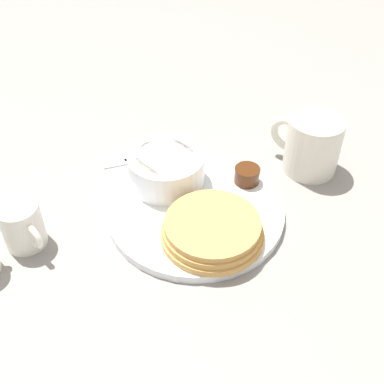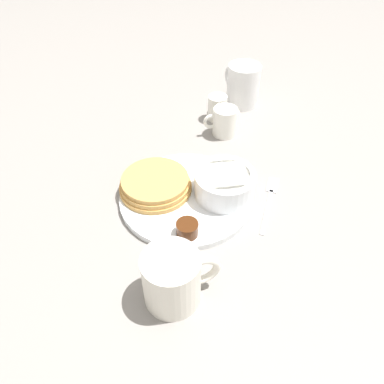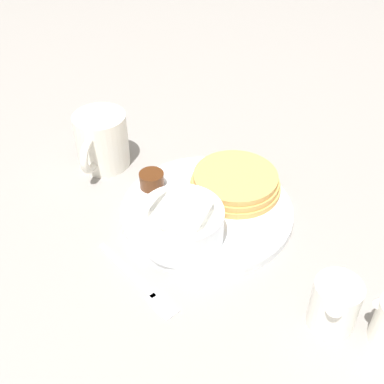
% 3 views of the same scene
% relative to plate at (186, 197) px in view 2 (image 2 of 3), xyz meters
% --- Properties ---
extents(ground_plane, '(4.00, 4.00, 0.00)m').
position_rel_plate_xyz_m(ground_plane, '(0.00, 0.00, -0.01)').
color(ground_plane, gray).
extents(plate, '(0.24, 0.24, 0.01)m').
position_rel_plate_xyz_m(plate, '(0.00, 0.00, 0.00)').
color(plate, white).
rests_on(plate, ground_plane).
extents(pancake_stack, '(0.13, 0.13, 0.03)m').
position_rel_plate_xyz_m(pancake_stack, '(-0.06, 0.00, 0.02)').
color(pancake_stack, tan).
rests_on(pancake_stack, plate).
extents(bowl, '(0.11, 0.11, 0.05)m').
position_rel_plate_xyz_m(bowl, '(0.07, 0.02, 0.03)').
color(bowl, white).
rests_on(bowl, plate).
extents(syrup_cup, '(0.04, 0.04, 0.02)m').
position_rel_plate_xyz_m(syrup_cup, '(0.03, -0.09, 0.02)').
color(syrup_cup, '#47230F').
rests_on(syrup_cup, plate).
extents(butter_ramekin, '(0.04, 0.04, 0.04)m').
position_rel_plate_xyz_m(butter_ramekin, '(0.09, 0.01, 0.02)').
color(butter_ramekin, white).
rests_on(butter_ramekin, plate).
extents(coffee_mug, '(0.10, 0.08, 0.09)m').
position_rel_plate_xyz_m(coffee_mug, '(0.04, -0.20, 0.04)').
color(coffee_mug, silver).
rests_on(coffee_mug, ground_plane).
extents(creamer_pitcher_near, '(0.07, 0.05, 0.07)m').
position_rel_plate_xyz_m(creamer_pitcher_near, '(0.03, 0.22, 0.03)').
color(creamer_pitcher_near, white).
rests_on(creamer_pitcher_near, ground_plane).
extents(creamer_pitcher_far, '(0.04, 0.06, 0.06)m').
position_rel_plate_xyz_m(creamer_pitcher_far, '(-0.00, 0.28, 0.02)').
color(creamer_pitcher_far, white).
rests_on(creamer_pitcher_far, ground_plane).
extents(fork, '(0.02, 0.15, 0.00)m').
position_rel_plate_xyz_m(fork, '(0.15, 0.04, -0.00)').
color(fork, silver).
rests_on(fork, ground_plane).
extents(second_mug, '(0.09, 0.09, 0.10)m').
position_rel_plate_xyz_m(second_mug, '(0.04, 0.36, 0.04)').
color(second_mug, white).
rests_on(second_mug, ground_plane).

